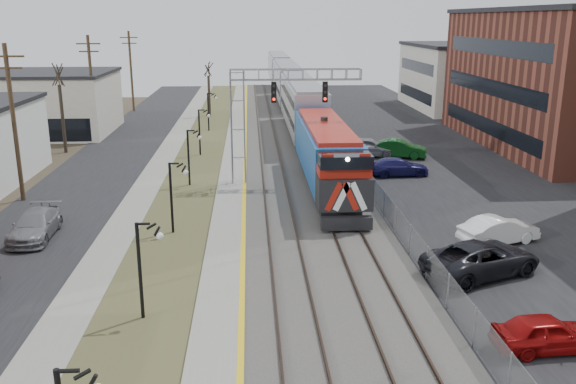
{
  "coord_description": "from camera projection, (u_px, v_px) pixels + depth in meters",
  "views": [
    {
      "loc": [
        0.33,
        -14.06,
        11.38
      ],
      "look_at": [
        2.28,
        16.79,
        2.6
      ],
      "focal_mm": 38.0,
      "sensor_mm": 36.0,
      "label": 1
    }
  ],
  "objects": [
    {
      "name": "parking_lot",
      "position": [
        437.0,
        160.0,
        51.15
      ],
      "size": [
        16.0,
        120.0,
        0.04
      ],
      "primitive_type": "cube",
      "color": "black",
      "rests_on": "ground"
    },
    {
      "name": "car_lot_f",
      "position": [
        399.0,
        149.0,
        51.69
      ],
      "size": [
        4.93,
        2.9,
        1.53
      ],
      "primitive_type": "imported",
      "rotation": [
        0.0,
        0.0,
        1.28
      ],
      "color": "#0C4013",
      "rests_on": "ground"
    },
    {
      "name": "car_lot_b",
      "position": [
        499.0,
        231.0,
        31.85
      ],
      "size": [
        4.62,
        2.84,
        1.44
      ],
      "primitive_type": "imported",
      "rotation": [
        0.0,
        0.0,
        1.9
      ],
      "color": "white",
      "rests_on": "ground"
    },
    {
      "name": "utility_poles",
      "position": [
        14.0,
        124.0,
        38.34
      ],
      "size": [
        0.28,
        80.28,
        10.0
      ],
      "color": "#4C3823",
      "rests_on": "ground"
    },
    {
      "name": "bare_trees",
      "position": [
        99.0,
        124.0,
        52.44
      ],
      "size": [
        12.3,
        42.3,
        5.95
      ],
      "color": "#382D23",
      "rests_on": "ground"
    },
    {
      "name": "car_street_b",
      "position": [
        35.0,
        226.0,
        32.67
      ],
      "size": [
        2.2,
        5.0,
        1.43
      ],
      "primitive_type": "imported",
      "rotation": [
        0.0,
        0.0,
        0.04
      ],
      "color": "gray",
      "rests_on": "ground"
    },
    {
      "name": "platform_edge",
      "position": [
        245.0,
        160.0,
        50.11
      ],
      "size": [
        0.24,
        120.0,
        0.01
      ],
      "primitive_type": "cube",
      "color": "gold",
      "rests_on": "platform"
    },
    {
      "name": "track_far",
      "position": [
        313.0,
        158.0,
        50.45
      ],
      "size": [
        1.58,
        120.0,
        0.15
      ],
      "color": "#2D2119",
      "rests_on": "ballast_bed"
    },
    {
      "name": "fence",
      "position": [
        345.0,
        152.0,
        50.47
      ],
      "size": [
        0.04,
        120.0,
        1.6
      ],
      "primitive_type": "cube",
      "color": "gray",
      "rests_on": "ground"
    },
    {
      "name": "ballast_bed",
      "position": [
        295.0,
        161.0,
        50.4
      ],
      "size": [
        8.0,
        120.0,
        0.2
      ],
      "primitive_type": "cube",
      "color": "#595651",
      "rests_on": "ground"
    },
    {
      "name": "train",
      "position": [
        291.0,
        90.0,
        75.15
      ],
      "size": [
        3.0,
        85.85,
        5.33
      ],
      "color": "#124F99",
      "rests_on": "ground"
    },
    {
      "name": "lampposts",
      "position": [
        172.0,
        197.0,
        33.35
      ],
      "size": [
        0.14,
        62.14,
        4.0
      ],
      "color": "black",
      "rests_on": "ground"
    },
    {
      "name": "track_near",
      "position": [
        271.0,
        159.0,
        50.23
      ],
      "size": [
        1.58,
        120.0,
        0.15
      ],
      "color": "#2D2119",
      "rests_on": "ballast_bed"
    },
    {
      "name": "platform",
      "position": [
        234.0,
        161.0,
        50.09
      ],
      "size": [
        2.0,
        120.0,
        0.24
      ],
      "primitive_type": "cube",
      "color": "gray",
      "rests_on": "ground"
    },
    {
      "name": "car_lot_c",
      "position": [
        482.0,
        259.0,
        27.89
      ],
      "size": [
        6.27,
        4.64,
        1.58
      ],
      "primitive_type": "imported",
      "rotation": [
        0.0,
        0.0,
        1.97
      ],
      "color": "black",
      "rests_on": "ground"
    },
    {
      "name": "signal_gantry",
      "position": [
        262.0,
        106.0,
        42.01
      ],
      "size": [
        9.0,
        1.07,
        8.15
      ],
      "color": "gray",
      "rests_on": "ground"
    },
    {
      "name": "car_lot_e",
      "position": [
        368.0,
        147.0,
        52.13
      ],
      "size": [
        5.1,
        2.75,
        1.65
      ],
      "primitive_type": "imported",
      "rotation": [
        0.0,
        0.0,
        1.4
      ],
      "color": "gray",
      "rests_on": "ground"
    },
    {
      "name": "car_lot_a",
      "position": [
        547.0,
        334.0,
        21.53
      ],
      "size": [
        3.96,
        1.77,
        1.32
      ],
      "primitive_type": "imported",
      "rotation": [
        0.0,
        0.0,
        1.63
      ],
      "color": "maroon",
      "rests_on": "ground"
    },
    {
      "name": "sidewalk",
      "position": [
        161.0,
        163.0,
        49.75
      ],
      "size": [
        2.0,
        120.0,
        0.08
      ],
      "primitive_type": "cube",
      "color": "gray",
      "rests_on": "ground"
    },
    {
      "name": "grass_median",
      "position": [
        198.0,
        163.0,
        49.94
      ],
      "size": [
        4.0,
        120.0,
        0.06
      ],
      "primitive_type": "cube",
      "color": "#48502A",
      "rests_on": "ground"
    },
    {
      "name": "street_west",
      "position": [
        105.0,
        164.0,
        49.48
      ],
      "size": [
        7.0,
        120.0,
        0.04
      ],
      "primitive_type": "cube",
      "color": "black",
      "rests_on": "ground"
    },
    {
      "name": "car_lot_d",
      "position": [
        398.0,
        167.0,
        45.75
      ],
      "size": [
        4.67,
        2.11,
        1.33
      ],
      "primitive_type": "imported",
      "rotation": [
        0.0,
        0.0,
        1.62
      ],
      "color": "#18164F",
      "rests_on": "ground"
    }
  ]
}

